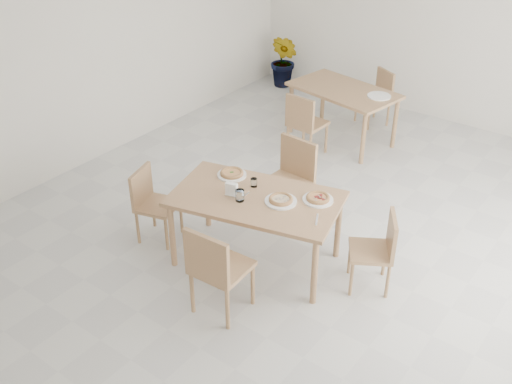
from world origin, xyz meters
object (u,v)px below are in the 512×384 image
Objects in this scene: tumbler_a at (240,195)px; napkin_holder at (232,190)px; chair_south at (216,266)px; chair_north at (291,175)px; pizza_mushroom at (281,199)px; chair_back_s at (304,121)px; second_table at (343,95)px; chair_west at (151,200)px; chair_back_n at (378,93)px; main_table at (256,204)px; plate_margherita at (232,175)px; pizza_margherita at (232,173)px; chair_east at (379,247)px; pizza_pepperoni at (318,198)px; tumbler_b at (254,183)px; plate_pepperoni at (318,200)px; potted_plant at (284,61)px; plate_mushroom at (281,201)px; plate_empty at (379,96)px.

tumbler_a is 0.81× the size of napkin_holder.
chair_north is at bearing -81.30° from chair_south.
chair_back_s is (-1.10, 2.12, -0.28)m from pizza_mushroom.
chair_west is at bearing -86.96° from second_table.
chair_south is 1.15× the size of chair_back_n.
plate_margherita is at bearing 143.33° from main_table.
pizza_margherita is at bearing 143.33° from main_table.
chair_east is at bearing -131.76° from chair_south.
pizza_pepperoni is 3.36× the size of tumbler_b.
chair_west reaches higher than plate_pepperoni.
pizza_pepperoni is 4.83m from potted_plant.
chair_north is 1.03× the size of potted_plant.
napkin_holder reaches higher than pizza_mushroom.
tumbler_a is at bearing -147.02° from plate_mushroom.
chair_north is 0.76m from plate_margherita.
plate_margherita is at bearing 170.49° from pizza_mushroom.
plate_empty is (-0.12, 3.09, -0.05)m from tumbler_a.
chair_west is 1.01× the size of chair_east.
pizza_margherita and pizza_pepperoni have the same top height.
chair_back_n is (-1.08, 3.42, -0.30)m from plate_pepperoni.
plate_empty is (0.50, 0.04, 0.10)m from second_table.
tumbler_b is 0.10× the size of chair_back_s.
pizza_pepperoni is (0.26, 0.23, 0.02)m from plate_mushroom.
chair_back_n is (-1.08, 3.42, -0.32)m from pizza_pepperoni.
chair_north is at bearing -54.39° from potted_plant.
tumbler_a is (-0.08, -0.14, 0.13)m from main_table.
chair_west is at bearing -104.75° from chair_east.
tumbler_a reaches higher than pizza_margherita.
chair_west reaches higher than chair_east.
second_table is (-1.21, 2.61, -0.10)m from plate_pepperoni.
plate_empty is at bearing 79.80° from main_table.
potted_plant is (-2.72, 4.02, -0.33)m from pizza_mushroom.
chair_back_s reaches higher than plate_margherita.
chair_back_s reaches higher than second_table.
pizza_margherita is (-0.94, -0.12, 0.02)m from plate_pepperoni.
napkin_holder reaches higher than plate_mushroom.
chair_south is at bearing -105.63° from plate_pepperoni.
chair_north reaches higher than chair_west.
pizza_margherita is 0.69m from pizza_mushroom.
chair_south is at bearing -58.07° from plate_margherita.
chair_east is 1.34m from tumbler_b.
plate_margherita is 0.02m from pizza_margherita.
chair_east is 2.65× the size of plate_margherita.
tumbler_b is 0.62× the size of napkin_holder.
napkin_holder is (0.24, -0.30, 0.06)m from plate_margherita.
chair_back_s is (-2.00, 1.82, 0.05)m from chair_east.
napkin_holder is (0.24, -0.30, 0.03)m from pizza_margherita.
tumbler_b reaches higher than chair_west.
plate_margherita and plate_mushroom have the same top height.
pizza_margherita is (-0.63, 1.01, 0.25)m from chair_south.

